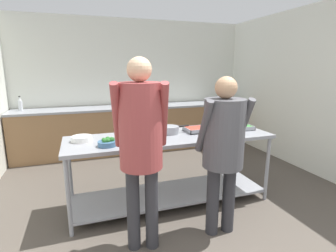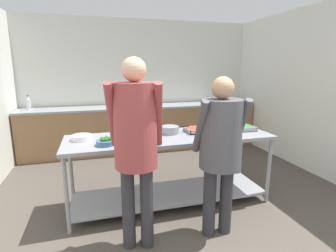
% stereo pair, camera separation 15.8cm
% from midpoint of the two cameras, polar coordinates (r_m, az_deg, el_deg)
% --- Properties ---
extents(wall_rear, '(4.88, 0.06, 2.65)m').
position_cam_midpoint_polar(wall_rear, '(5.68, -8.14, 8.90)').
color(wall_rear, silver).
rests_on(wall_rear, ground_plane).
extents(wall_right, '(0.06, 4.50, 2.65)m').
position_cam_midpoint_polar(wall_right, '(4.85, 27.01, 7.02)').
color(wall_right, silver).
rests_on(wall_right, ground_plane).
extents(back_counter, '(4.72, 0.65, 0.92)m').
position_cam_midpoint_polar(back_counter, '(5.45, -7.13, -0.41)').
color(back_counter, olive).
rests_on(back_counter, ground_plane).
extents(serving_counter, '(2.48, 0.76, 0.88)m').
position_cam_midpoint_polar(serving_counter, '(3.25, -0.83, -6.96)').
color(serving_counter, gray).
rests_on(serving_counter, ground_plane).
extents(plate_stack, '(0.24, 0.24, 0.06)m').
position_cam_midpoint_polar(plate_stack, '(3.11, -19.66, -2.63)').
color(plate_stack, white).
rests_on(plate_stack, serving_counter).
extents(broccoli_bowl, '(0.20, 0.20, 0.10)m').
position_cam_midpoint_polar(broccoli_bowl, '(2.85, -14.62, -3.53)').
color(broccoli_bowl, '#3D668C').
rests_on(broccoli_bowl, serving_counter).
extents(serving_tray_vegetables, '(0.45, 0.33, 0.05)m').
position_cam_midpoint_polar(serving_tray_vegetables, '(3.04, -8.13, -2.44)').
color(serving_tray_vegetables, gray).
rests_on(serving_tray_vegetables, serving_counter).
extents(sauce_pan, '(0.36, 0.22, 0.09)m').
position_cam_midpoint_polar(sauce_pan, '(3.26, -0.93, -0.78)').
color(sauce_pan, gray).
rests_on(sauce_pan, serving_counter).
extents(serving_tray_greens, '(0.42, 0.26, 0.05)m').
position_cam_midpoint_polar(serving_tray_greens, '(3.41, 5.98, -0.74)').
color(serving_tray_greens, gray).
rests_on(serving_tray_greens, serving_counter).
extents(serving_tray_roast, '(0.44, 0.31, 0.05)m').
position_cam_midpoint_polar(serving_tray_roast, '(3.59, 13.06, -0.31)').
color(serving_tray_roast, gray).
rests_on(serving_tray_roast, serving_counter).
extents(guest_serving_left, '(0.50, 0.40, 1.61)m').
position_cam_midpoint_polar(guest_serving_left, '(2.60, 10.29, -3.38)').
color(guest_serving_left, '#2D2D33').
rests_on(guest_serving_left, ground_plane).
extents(guest_serving_right, '(0.53, 0.43, 1.78)m').
position_cam_midpoint_polar(guest_serving_right, '(2.31, -7.88, -2.31)').
color(guest_serving_right, '#2D2D33').
rests_on(guest_serving_right, ground_plane).
extents(water_bottle, '(0.07, 0.07, 0.26)m').
position_cam_midpoint_polar(water_bottle, '(5.45, -30.22, 4.15)').
color(water_bottle, silver).
rests_on(water_bottle, back_counter).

